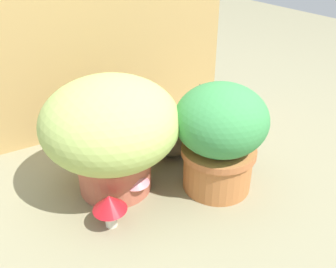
# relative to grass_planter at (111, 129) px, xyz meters

# --- Properties ---
(ground_plane) EXTENTS (6.00, 6.00, 0.00)m
(ground_plane) POSITION_rel_grass_planter_xyz_m (0.13, -0.10, -0.24)
(ground_plane) COLOR gray
(cardboard_backdrop) EXTENTS (1.14, 0.03, 0.73)m
(cardboard_backdrop) POSITION_rel_grass_planter_xyz_m (0.22, 0.46, 0.12)
(cardboard_backdrop) COLOR tan
(cardboard_backdrop) RESTS_ON ground
(grass_planter) EXTENTS (0.47, 0.47, 0.42)m
(grass_planter) POSITION_rel_grass_planter_xyz_m (0.00, 0.00, 0.00)
(grass_planter) COLOR #B85F47
(grass_planter) RESTS_ON ground
(leafy_planter) EXTENTS (0.32, 0.32, 0.40)m
(leafy_planter) POSITION_rel_grass_planter_xyz_m (0.32, -0.19, -0.02)
(leafy_planter) COLOR #BE723C
(leafy_planter) RESTS_ON ground
(cat) EXTENTS (0.34, 0.30, 0.32)m
(cat) POSITION_rel_grass_planter_xyz_m (0.30, 0.07, -0.12)
(cat) COLOR #645E47
(cat) RESTS_ON ground
(mushroom_ornament_red) EXTENTS (0.11, 0.11, 0.12)m
(mushroom_ornament_red) POSITION_rel_grass_planter_xyz_m (-0.10, -0.18, -0.16)
(mushroom_ornament_red) COLOR silver
(mushroom_ornament_red) RESTS_ON ground
(mushroom_ornament_pink) EXTENTS (0.10, 0.10, 0.12)m
(mushroom_ornament_pink) POSITION_rel_grass_planter_xyz_m (0.03, -0.11, -0.16)
(mushroom_ornament_pink) COLOR #EAE4C5
(mushroom_ornament_pink) RESTS_ON ground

